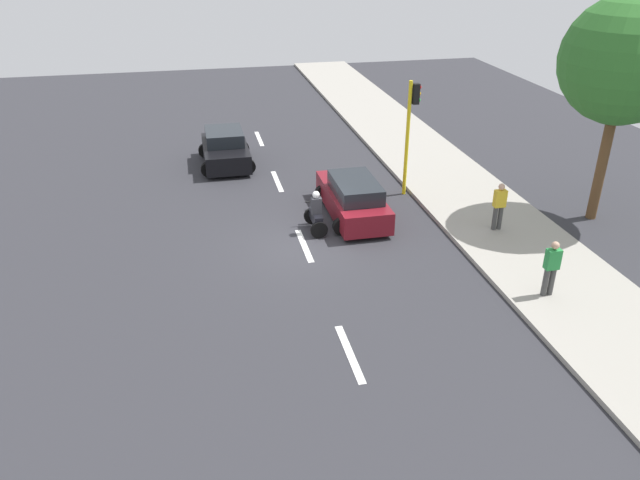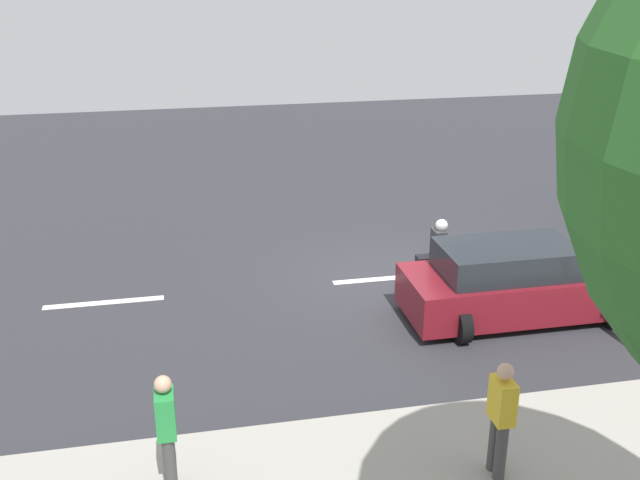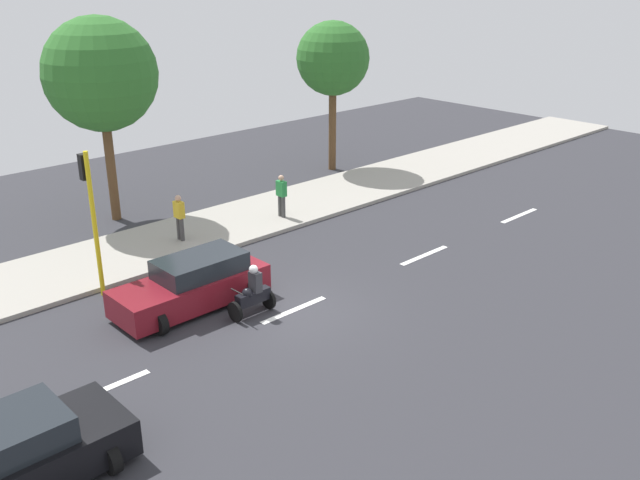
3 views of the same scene
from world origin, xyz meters
The scene contains 8 objects.
ground_plane centered at (0.00, 0.00, -0.05)m, with size 40.00×60.00×0.10m, color #2D2D33.
lane_stripe_north centered at (0.00, -6.00, 0.01)m, with size 0.20×2.40×0.01m, color white.
lane_stripe_mid centered at (0.00, 0.00, 0.01)m, with size 0.20×2.40×0.01m, color white.
lane_stripe_south centered at (0.00, 6.00, 0.01)m, with size 0.20×2.40×0.01m, color white.
car_maroon centered at (2.20, 1.98, 0.71)m, with size 2.17×4.59×1.52m.
motorcycle centered at (0.61, 1.03, 0.64)m, with size 0.60×1.30×1.53m.
pedestrian_near_signal centered at (6.14, -4.72, 1.06)m, with size 0.40×0.24×1.69m.
pedestrian_by_tree centered at (6.71, -0.45, 1.06)m, with size 0.40×0.24×1.69m.
Camera 2 is at (14.20, -4.39, 6.71)m, focal length 41.55 mm.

